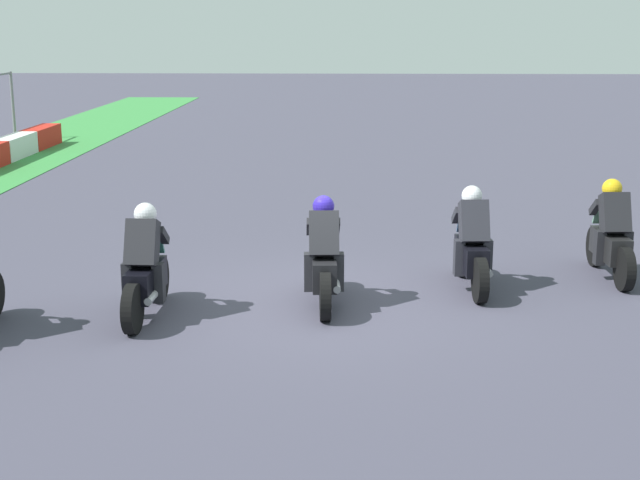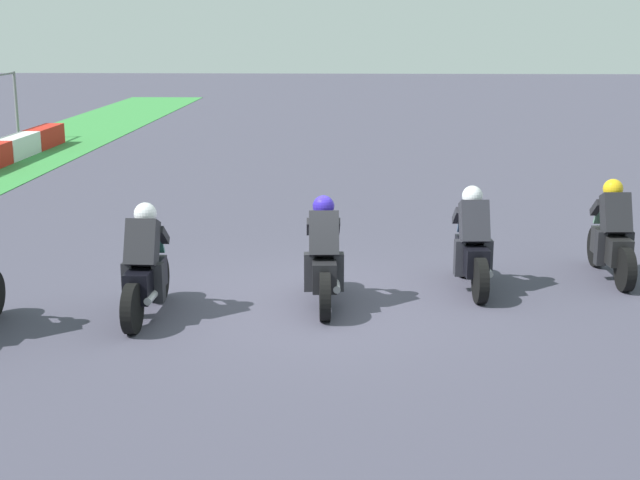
{
  "view_description": "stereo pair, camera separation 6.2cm",
  "coord_description": "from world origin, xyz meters",
  "px_view_note": "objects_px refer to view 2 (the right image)",
  "views": [
    {
      "loc": [
        -12.12,
        -0.4,
        3.78
      ],
      "look_at": [
        0.03,
        0.0,
        0.9
      ],
      "focal_mm": 51.33,
      "sensor_mm": 36.0,
      "label": 1
    },
    {
      "loc": [
        -12.12,
        -0.46,
        3.78
      ],
      "look_at": [
        0.03,
        0.0,
        0.9
      ],
      "focal_mm": 51.33,
      "sensor_mm": 36.0,
      "label": 2
    }
  ],
  "objects_px": {
    "rider_lane_a": "(612,238)",
    "rider_lane_c": "(324,261)",
    "rider_lane_d": "(146,271)",
    "rider_lane_b": "(472,247)"
  },
  "relations": [
    {
      "from": "rider_lane_a",
      "to": "rider_lane_d",
      "type": "bearing_deg",
      "value": 105.72
    },
    {
      "from": "rider_lane_a",
      "to": "rider_lane_b",
      "type": "distance_m",
      "value": 2.29
    },
    {
      "from": "rider_lane_a",
      "to": "rider_lane_d",
      "type": "height_order",
      "value": "same"
    },
    {
      "from": "rider_lane_b",
      "to": "rider_lane_c",
      "type": "relative_size",
      "value": 1.0
    },
    {
      "from": "rider_lane_c",
      "to": "rider_lane_d",
      "type": "bearing_deg",
      "value": 101.08
    },
    {
      "from": "rider_lane_b",
      "to": "rider_lane_d",
      "type": "xyz_separation_m",
      "value": [
        -1.45,
        4.45,
        0.0
      ]
    },
    {
      "from": "rider_lane_a",
      "to": "rider_lane_c",
      "type": "bearing_deg",
      "value": 107.41
    },
    {
      "from": "rider_lane_c",
      "to": "rider_lane_b",
      "type": "bearing_deg",
      "value": -71.64
    },
    {
      "from": "rider_lane_a",
      "to": "rider_lane_c",
      "type": "xyz_separation_m",
      "value": [
        -1.52,
        4.31,
        0.0
      ]
    },
    {
      "from": "rider_lane_a",
      "to": "rider_lane_c",
      "type": "relative_size",
      "value": 1.0
    }
  ]
}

